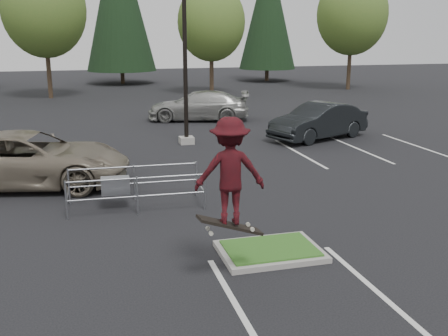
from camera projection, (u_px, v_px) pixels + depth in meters
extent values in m
plane|color=black|center=(270.00, 254.00, 11.50)|extent=(120.00, 120.00, 0.00)
cube|color=gray|center=(270.00, 251.00, 11.48)|extent=(2.20, 1.60, 0.12)
cube|color=#335C1D|center=(270.00, 248.00, 11.46)|extent=(1.95, 1.35, 0.05)
cube|color=silver|center=(66.00, 168.00, 18.77)|extent=(0.12, 5.20, 0.01)
cube|color=silver|center=(299.00, 153.00, 21.04)|extent=(0.12, 5.20, 0.01)
cube|color=silver|center=(359.00, 149.00, 21.72)|extent=(0.12, 5.20, 0.01)
cube|color=silver|center=(416.00, 146.00, 22.40)|extent=(0.12, 5.20, 0.01)
cube|color=silver|center=(403.00, 314.00, 9.03)|extent=(0.12, 6.00, 0.01)
cube|color=gray|center=(187.00, 140.00, 22.79)|extent=(0.60, 0.60, 0.30)
cylinder|color=black|center=(184.00, 25.00, 21.57)|extent=(0.18, 0.18, 10.00)
cylinder|color=#38281C|center=(49.00, 74.00, 38.04)|extent=(0.32, 0.32, 3.50)
ellipsoid|color=#366926|center=(44.00, 9.00, 36.90)|extent=(5.89, 5.89, 6.77)
sphere|color=#366926|center=(53.00, 20.00, 36.95)|extent=(3.68, 3.68, 3.68)
sphere|color=#366926|center=(37.00, 18.00, 37.28)|extent=(4.05, 4.05, 4.05)
cylinder|color=#38281C|center=(212.00, 75.00, 40.46)|extent=(0.32, 0.32, 3.04)
ellipsoid|color=#366926|center=(211.00, 22.00, 39.48)|extent=(5.12, 5.12, 5.89)
sphere|color=#366926|center=(220.00, 31.00, 39.51)|extent=(3.20, 3.20, 3.20)
sphere|color=#366926|center=(204.00, 29.00, 39.84)|extent=(3.52, 3.52, 3.52)
cylinder|color=#38281C|center=(349.00, 69.00, 43.91)|extent=(0.32, 0.32, 3.42)
ellipsoid|color=#366926|center=(352.00, 14.00, 42.80)|extent=(5.76, 5.76, 6.62)
sphere|color=#366926|center=(360.00, 23.00, 42.85)|extent=(3.60, 3.60, 3.60)
sphere|color=#366926|center=(344.00, 21.00, 43.18)|extent=(3.96, 3.96, 3.96)
cylinder|color=#38281C|center=(123.00, 77.00, 49.18)|extent=(0.36, 0.36, 1.20)
cylinder|color=#38281C|center=(267.00, 75.00, 51.78)|extent=(0.36, 0.36, 1.20)
cone|color=black|center=(268.00, 9.00, 50.20)|extent=(5.50, 5.50, 11.30)
cylinder|color=#94969C|center=(66.00, 200.00, 13.48)|extent=(0.05, 0.05, 1.04)
cylinder|color=#94969C|center=(69.00, 187.00, 14.67)|extent=(0.05, 0.05, 1.04)
cylinder|color=#94969C|center=(137.00, 196.00, 13.87)|extent=(0.05, 0.05, 1.04)
cylinder|color=#94969C|center=(134.00, 183.00, 15.07)|extent=(0.05, 0.05, 1.04)
cylinder|color=#94969C|center=(204.00, 191.00, 14.27)|extent=(0.05, 0.05, 1.04)
cylinder|color=#94969C|center=(196.00, 179.00, 15.46)|extent=(0.05, 0.05, 1.04)
cylinder|color=#94969C|center=(137.00, 196.00, 13.88)|extent=(3.63, 0.18, 0.05)
cylinder|color=#94969C|center=(137.00, 178.00, 13.75)|extent=(3.63, 0.18, 0.05)
cylinder|color=#94969C|center=(134.00, 183.00, 15.07)|extent=(3.63, 0.18, 0.05)
cylinder|color=#94969C|center=(134.00, 167.00, 14.95)|extent=(3.63, 0.18, 0.05)
cube|color=#94969C|center=(115.00, 186.00, 14.32)|extent=(0.79, 0.50, 0.44)
cube|color=black|center=(230.00, 225.00, 9.97)|extent=(1.30, 0.49, 0.49)
cylinder|color=beige|center=(211.00, 233.00, 9.76)|extent=(0.08, 0.05, 0.08)
cylinder|color=beige|center=(208.00, 228.00, 10.01)|extent=(0.08, 0.05, 0.08)
cylinder|color=beige|center=(252.00, 229.00, 9.96)|extent=(0.08, 0.05, 0.08)
cylinder|color=beige|center=(248.00, 224.00, 10.21)|extent=(0.08, 0.05, 0.08)
imported|color=maroon|center=(230.00, 171.00, 9.70)|extent=(1.40, 0.93, 2.03)
imported|color=gray|center=(28.00, 159.00, 16.42)|extent=(6.64, 4.08, 1.72)
imported|color=black|center=(319.00, 121.00, 23.67)|extent=(5.18, 3.44, 1.61)
imported|color=#A1A19C|center=(200.00, 106.00, 28.72)|extent=(5.89, 3.60, 1.60)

